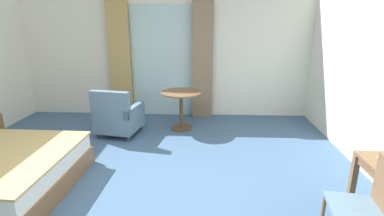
% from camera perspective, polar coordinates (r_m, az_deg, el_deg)
% --- Properties ---
extents(ground, '(6.71, 6.97, 0.10)m').
position_cam_1_polar(ground, '(3.77, -11.40, -16.80)').
color(ground, '#426084').
extents(wall_back, '(6.31, 0.12, 2.64)m').
position_cam_1_polar(wall_back, '(6.36, -5.11, 10.39)').
color(wall_back, white).
rests_on(wall_back, ground).
extents(balcony_glass_door, '(1.29, 0.02, 2.32)m').
position_cam_1_polar(balcony_glass_door, '(6.31, -5.91, 8.88)').
color(balcony_glass_door, silver).
rests_on(balcony_glass_door, ground).
extents(curtain_panel_left, '(0.44, 0.10, 2.41)m').
position_cam_1_polar(curtain_panel_left, '(6.40, -13.85, 9.02)').
color(curtain_panel_left, tan).
rests_on(curtain_panel_left, ground).
extents(curtain_panel_right, '(0.43, 0.10, 2.41)m').
position_cam_1_polar(curtain_panel_right, '(6.14, 2.06, 9.18)').
color(curtain_panel_right, '#897056').
rests_on(curtain_panel_right, ground).
extents(desk_chair, '(0.50, 0.49, 0.91)m').
position_cam_1_polar(desk_chair, '(3.02, 31.02, -15.66)').
color(desk_chair, slate).
rests_on(desk_chair, ground).
extents(armchair_by_window, '(0.81, 0.84, 0.88)m').
position_cam_1_polar(armchair_by_window, '(5.43, -14.25, -1.70)').
color(armchair_by_window, slate).
rests_on(armchair_by_window, ground).
extents(round_cafe_table, '(0.76, 0.76, 0.73)m').
position_cam_1_polar(round_cafe_table, '(5.52, -2.12, 1.32)').
color(round_cafe_table, brown).
rests_on(round_cafe_table, ground).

